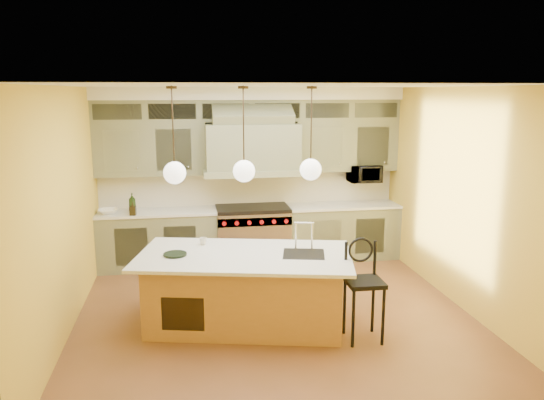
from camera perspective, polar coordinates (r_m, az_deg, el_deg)
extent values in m
plane|color=brown|center=(7.05, 0.22, -12.11)|extent=(5.00, 5.00, 0.00)
plane|color=white|center=(6.45, 0.24, 12.18)|extent=(5.00, 5.00, 0.00)
plane|color=gold|center=(9.03, -2.42, 2.80)|extent=(5.00, 0.00, 5.00)
plane|color=gold|center=(4.24, 5.92, -7.56)|extent=(5.00, 0.00, 5.00)
plane|color=gold|center=(6.66, -21.49, -1.21)|extent=(0.00, 5.00, 5.00)
plane|color=gold|center=(7.43, 19.61, 0.18)|extent=(0.00, 5.00, 5.00)
cube|color=#767B5B|center=(8.88, -12.11, -4.23)|extent=(1.90, 0.65, 0.90)
cube|color=#767B5B|center=(9.24, 7.48, -3.43)|extent=(1.90, 0.65, 0.90)
cube|color=silver|center=(8.76, -12.24, -1.27)|extent=(1.90, 0.68, 0.04)
cube|color=silver|center=(9.13, 7.56, -0.58)|extent=(1.90, 0.68, 0.04)
cube|color=silver|center=(9.05, -2.39, 1.34)|extent=(5.00, 0.04, 0.56)
cube|color=#767B5B|center=(8.75, -12.97, 5.36)|extent=(1.75, 0.35, 0.85)
cube|color=#767B5B|center=(9.14, 7.91, 5.81)|extent=(1.75, 0.35, 0.85)
cube|color=#767B5B|center=(8.62, -2.16, 5.73)|extent=(1.50, 0.70, 0.75)
cube|color=gray|center=(8.67, -2.14, 3.10)|extent=(1.60, 0.76, 0.10)
cube|color=#333833|center=(8.76, -2.34, 9.59)|extent=(5.00, 0.35, 0.35)
cube|color=white|center=(8.73, -2.34, 11.39)|extent=(5.00, 0.47, 0.20)
cube|color=silver|center=(8.90, -2.09, -3.92)|extent=(1.20, 0.70, 0.90)
cube|color=black|center=(8.79, -2.11, -0.90)|extent=(1.20, 0.70, 0.06)
cube|color=silver|center=(8.51, -1.83, -2.35)|extent=(1.20, 0.06, 0.14)
cube|color=#A3733A|center=(6.60, -2.89, -9.69)|extent=(2.48, 1.58, 0.88)
cube|color=silver|center=(6.40, -2.98, -6.02)|extent=(2.78, 1.88, 0.04)
cube|color=black|center=(6.41, 3.43, -6.00)|extent=(0.58, 0.54, 0.05)
cylinder|color=black|center=(6.14, 8.73, -12.53)|extent=(0.04, 0.04, 0.68)
cylinder|color=black|center=(6.25, 11.87, -12.21)|extent=(0.04, 0.04, 0.68)
cylinder|color=black|center=(6.45, 7.80, -11.28)|extent=(0.04, 0.04, 0.68)
cylinder|color=black|center=(6.55, 10.80, -11.01)|extent=(0.04, 0.04, 0.68)
cube|color=black|center=(6.21, 9.92, -8.69)|extent=(0.42, 0.42, 0.05)
torus|color=black|center=(6.26, 9.52, -5.32)|extent=(0.30, 0.03, 0.30)
imported|color=black|center=(9.23, 9.89, 2.83)|extent=(0.54, 0.37, 0.30)
imported|color=black|center=(8.73, -14.80, -0.27)|extent=(0.12, 0.12, 0.31)
imported|color=black|center=(8.52, -14.74, -0.91)|extent=(0.10, 0.11, 0.21)
imported|color=white|center=(8.74, -17.20, -1.17)|extent=(0.36, 0.36, 0.08)
imported|color=silver|center=(6.81, -7.42, -4.43)|extent=(0.11, 0.11, 0.09)
cylinder|color=#2D2319|center=(6.11, -10.76, 11.82)|extent=(0.12, 0.12, 0.03)
cylinder|color=#2D2319|center=(6.12, -10.61, 7.66)|extent=(0.02, 0.02, 0.93)
sphere|color=white|center=(6.18, -10.43, 2.89)|extent=(0.26, 0.26, 0.26)
cylinder|color=#2D2319|center=(6.15, -3.12, 12.01)|extent=(0.12, 0.12, 0.03)
cylinder|color=#2D2319|center=(6.16, -3.08, 7.86)|extent=(0.02, 0.02, 0.93)
sphere|color=white|center=(6.22, -3.03, 3.12)|extent=(0.26, 0.26, 0.26)
cylinder|color=#2D2319|center=(6.28, 4.31, 11.98)|extent=(0.12, 0.12, 0.03)
cylinder|color=#2D2319|center=(6.30, 4.24, 7.93)|extent=(0.02, 0.02, 0.93)
sphere|color=white|center=(6.35, 4.17, 3.29)|extent=(0.26, 0.26, 0.26)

